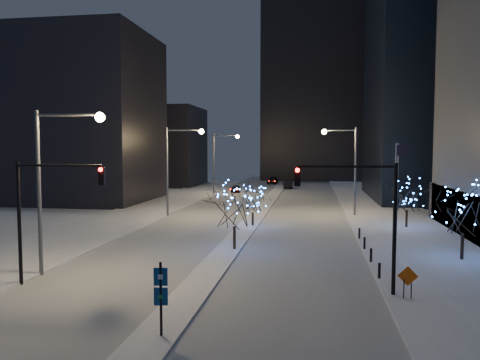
% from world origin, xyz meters
% --- Properties ---
extents(ground, '(160.00, 160.00, 0.00)m').
position_xyz_m(ground, '(0.00, 0.00, 0.00)').
color(ground, white).
rests_on(ground, ground).
extents(road, '(20.00, 130.00, 0.02)m').
position_xyz_m(road, '(0.00, 35.00, 0.01)').
color(road, '#9EA4AC').
rests_on(road, ground).
extents(median, '(2.00, 80.00, 0.15)m').
position_xyz_m(median, '(0.00, 30.00, 0.07)').
color(median, silver).
rests_on(median, ground).
extents(east_sidewalk, '(10.00, 90.00, 0.15)m').
position_xyz_m(east_sidewalk, '(15.00, 20.00, 0.07)').
color(east_sidewalk, silver).
rests_on(east_sidewalk, ground).
extents(west_sidewalk, '(8.00, 90.00, 0.15)m').
position_xyz_m(west_sidewalk, '(-14.00, 20.00, 0.07)').
color(west_sidewalk, silver).
rests_on(west_sidewalk, ground).
extents(filler_west_near, '(22.00, 18.00, 24.00)m').
position_xyz_m(filler_west_near, '(-28.00, 40.00, 12.00)').
color(filler_west_near, black).
rests_on(filler_west_near, ground).
extents(filler_west_far, '(18.00, 16.00, 16.00)m').
position_xyz_m(filler_west_far, '(-26.00, 70.00, 8.00)').
color(filler_west_far, black).
rests_on(filler_west_far, ground).
extents(horizon_block, '(24.00, 14.00, 42.00)m').
position_xyz_m(horizon_block, '(6.00, 92.00, 21.00)').
color(horizon_block, black).
rests_on(horizon_block, ground).
extents(street_lamp_w_near, '(4.40, 0.56, 10.00)m').
position_xyz_m(street_lamp_w_near, '(-8.94, 2.00, 6.50)').
color(street_lamp_w_near, '#595E66').
rests_on(street_lamp_w_near, ground).
extents(street_lamp_w_mid, '(4.40, 0.56, 10.00)m').
position_xyz_m(street_lamp_w_mid, '(-8.94, 27.00, 6.50)').
color(street_lamp_w_mid, '#595E66').
rests_on(street_lamp_w_mid, ground).
extents(street_lamp_w_far, '(4.40, 0.56, 10.00)m').
position_xyz_m(street_lamp_w_far, '(-8.94, 52.00, 6.50)').
color(street_lamp_w_far, '#595E66').
rests_on(street_lamp_w_far, ground).
extents(street_lamp_east, '(3.90, 0.56, 10.00)m').
position_xyz_m(street_lamp_east, '(10.08, 30.00, 6.45)').
color(street_lamp_east, '#595E66').
rests_on(street_lamp_east, ground).
extents(traffic_signal_west, '(5.26, 0.43, 7.00)m').
position_xyz_m(traffic_signal_west, '(-8.44, -0.00, 4.76)').
color(traffic_signal_west, black).
rests_on(traffic_signal_west, ground).
extents(traffic_signal_east, '(5.26, 0.43, 7.00)m').
position_xyz_m(traffic_signal_east, '(8.94, 1.00, 4.76)').
color(traffic_signal_east, black).
rests_on(traffic_signal_east, ground).
extents(flagpoles, '(1.35, 2.60, 8.00)m').
position_xyz_m(flagpoles, '(13.37, 17.25, 4.80)').
color(flagpoles, silver).
rests_on(flagpoles, east_sidewalk).
extents(bollards, '(0.16, 12.16, 0.90)m').
position_xyz_m(bollards, '(10.20, 10.00, 0.60)').
color(bollards, black).
rests_on(bollards, east_sidewalk).
extents(car_near, '(1.79, 3.86, 1.28)m').
position_xyz_m(car_near, '(-6.91, 55.67, 0.64)').
color(car_near, black).
rests_on(car_near, ground).
extents(car_mid, '(2.25, 5.02, 1.60)m').
position_xyz_m(car_mid, '(1.50, 65.44, 0.80)').
color(car_mid, black).
rests_on(car_mid, ground).
extents(car_far, '(2.24, 4.95, 1.41)m').
position_xyz_m(car_far, '(-2.24, 75.76, 0.70)').
color(car_far, black).
rests_on(car_far, ground).
extents(holiday_tree_median_near, '(5.14, 5.14, 5.23)m').
position_xyz_m(holiday_tree_median_near, '(0.50, 10.51, 3.46)').
color(holiday_tree_median_near, black).
rests_on(holiday_tree_median_near, median).
extents(holiday_tree_median_far, '(3.22, 3.22, 3.85)m').
position_xyz_m(holiday_tree_median_far, '(0.50, 21.31, 2.61)').
color(holiday_tree_median_far, black).
rests_on(holiday_tree_median_far, median).
extents(holiday_tree_plaza_near, '(4.93, 4.93, 5.29)m').
position_xyz_m(holiday_tree_plaza_near, '(16.44, 9.72, 3.52)').
color(holiday_tree_plaza_near, black).
rests_on(holiday_tree_plaza_near, east_sidewalk).
extents(holiday_tree_plaza_far, '(3.75, 3.75, 4.70)m').
position_xyz_m(holiday_tree_plaza_far, '(15.24, 22.66, 3.16)').
color(holiday_tree_plaza_far, black).
rests_on(holiday_tree_plaza_far, east_sidewalk).
extents(wayfinding_sign, '(0.57, 0.14, 3.18)m').
position_xyz_m(wayfinding_sign, '(0.27, -6.00, 1.95)').
color(wayfinding_sign, black).
rests_on(wayfinding_sign, ground).
extents(construction_sign, '(1.02, 0.10, 1.68)m').
position_xyz_m(construction_sign, '(11.09, 0.37, 1.16)').
color(construction_sign, black).
rests_on(construction_sign, east_sidewalk).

